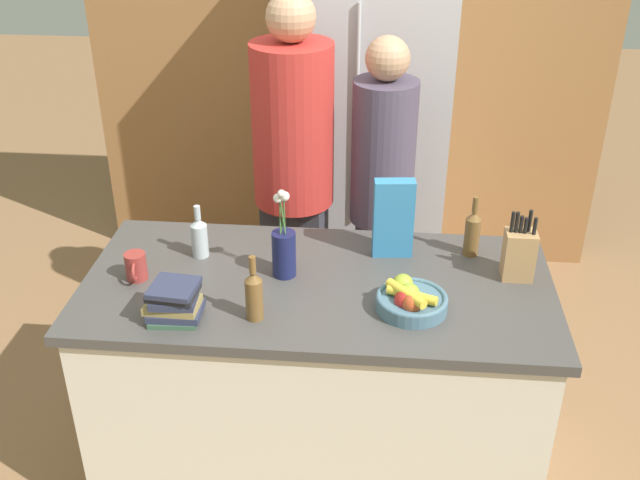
# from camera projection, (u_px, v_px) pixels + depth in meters

# --- Properties ---
(ground_plane) EXTENTS (14.00, 14.00, 0.00)m
(ground_plane) POSITION_uv_depth(u_px,v_px,m) (318.00, 462.00, 3.19)
(ground_plane) COLOR #936B47
(kitchen_island) EXTENTS (1.73, 0.84, 0.91)m
(kitchen_island) POSITION_uv_depth(u_px,v_px,m) (318.00, 379.00, 2.97)
(kitchen_island) COLOR silver
(kitchen_island) RESTS_ON ground_plane
(back_wall_wood) EXTENTS (2.93, 0.12, 2.60)m
(back_wall_wood) POSITION_uv_depth(u_px,v_px,m) (349.00, 46.00, 4.18)
(back_wall_wood) COLOR #9E6B3D
(back_wall_wood) RESTS_ON ground_plane
(refrigerator) EXTENTS (0.81, 0.62, 2.03)m
(refrigerator) POSITION_uv_depth(u_px,v_px,m) (370.00, 117.00, 3.99)
(refrigerator) COLOR #B7B7BC
(refrigerator) RESTS_ON ground_plane
(fruit_bowl) EXTENTS (0.25, 0.25, 0.10)m
(fruit_bowl) POSITION_uv_depth(u_px,v_px,m) (410.00, 300.00, 2.58)
(fruit_bowl) COLOR slate
(fruit_bowl) RESTS_ON kitchen_island
(knife_block) EXTENTS (0.11, 0.10, 0.27)m
(knife_block) POSITION_uv_depth(u_px,v_px,m) (519.00, 254.00, 2.73)
(knife_block) COLOR tan
(knife_block) RESTS_ON kitchen_island
(flower_vase) EXTENTS (0.09, 0.09, 0.36)m
(flower_vase) POSITION_uv_depth(u_px,v_px,m) (284.00, 249.00, 2.74)
(flower_vase) COLOR #191E4C
(flower_vase) RESTS_ON kitchen_island
(cereal_box) EXTENTS (0.16, 0.08, 0.31)m
(cereal_box) POSITION_uv_depth(u_px,v_px,m) (393.00, 218.00, 2.85)
(cereal_box) COLOR teal
(cereal_box) RESTS_ON kitchen_island
(coffee_mug) EXTENTS (0.08, 0.12, 0.10)m
(coffee_mug) POSITION_uv_depth(u_px,v_px,m) (136.00, 267.00, 2.74)
(coffee_mug) COLOR #99332D
(coffee_mug) RESTS_ON kitchen_island
(book_stack) EXTENTS (0.19, 0.16, 0.13)m
(book_stack) POSITION_uv_depth(u_px,v_px,m) (174.00, 303.00, 2.52)
(book_stack) COLOR #3D6047
(book_stack) RESTS_ON kitchen_island
(bottle_oil) EXTENTS (0.06, 0.06, 0.25)m
(bottle_oil) POSITION_uv_depth(u_px,v_px,m) (472.00, 232.00, 2.88)
(bottle_oil) COLOR brown
(bottle_oil) RESTS_ON kitchen_island
(bottle_vinegar) EXTENTS (0.06, 0.06, 0.22)m
(bottle_vinegar) POSITION_uv_depth(u_px,v_px,m) (199.00, 236.00, 2.88)
(bottle_vinegar) COLOR #B2BCC1
(bottle_vinegar) RESTS_ON kitchen_island
(bottle_wine) EXTENTS (0.06, 0.06, 0.24)m
(bottle_wine) POSITION_uv_depth(u_px,v_px,m) (254.00, 294.00, 2.51)
(bottle_wine) COLOR brown
(bottle_wine) RESTS_ON kitchen_island
(person_at_sink) EXTENTS (0.36, 0.36, 1.80)m
(person_at_sink) POSITION_uv_depth(u_px,v_px,m) (294.00, 171.00, 3.38)
(person_at_sink) COLOR #383842
(person_at_sink) RESTS_ON ground_plane
(person_in_blue) EXTENTS (0.29, 0.29, 1.63)m
(person_in_blue) POSITION_uv_depth(u_px,v_px,m) (382.00, 190.00, 3.40)
(person_in_blue) COLOR #383842
(person_in_blue) RESTS_ON ground_plane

